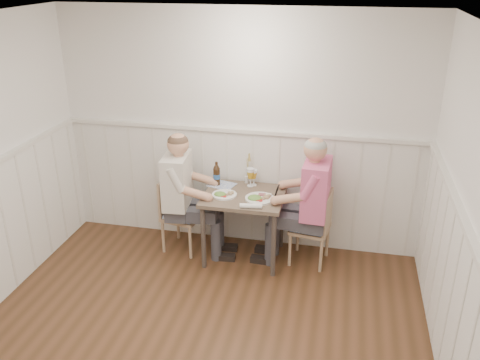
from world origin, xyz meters
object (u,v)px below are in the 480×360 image
(beer_bottle, at_px, (217,175))
(diner_cream, at_px, (182,204))
(man_in_pink, at_px, (310,213))
(dining_table, at_px, (244,204))
(chair_right, at_px, (315,225))
(chair_left, at_px, (179,211))
(grass_vase, at_px, (247,169))

(beer_bottle, bearing_deg, diner_cream, -144.75)
(man_in_pink, xyz_separation_m, beer_bottle, (-1.04, 0.19, 0.26))
(dining_table, bearing_deg, chair_right, 4.00)
(dining_table, xyz_separation_m, beer_bottle, (-0.34, 0.18, 0.23))
(chair_right, bearing_deg, dining_table, -176.00)
(chair_left, bearing_deg, dining_table, -3.62)
(dining_table, xyz_separation_m, chair_right, (0.75, 0.05, -0.20))
(diner_cream, xyz_separation_m, grass_vase, (0.63, 0.35, 0.32))
(chair_right, distance_m, grass_vase, 0.95)
(chair_left, xyz_separation_m, beer_bottle, (0.41, 0.13, 0.42))
(dining_table, xyz_separation_m, diner_cream, (-0.67, -0.05, -0.05))
(diner_cream, bearing_deg, man_in_pink, 1.94)
(chair_left, relative_size, diner_cream, 0.59)
(diner_cream, relative_size, grass_vase, 3.83)
(dining_table, height_order, chair_left, chair_left)
(man_in_pink, height_order, beer_bottle, man_in_pink)
(man_in_pink, distance_m, grass_vase, 0.85)
(chair_right, relative_size, chair_left, 0.99)
(chair_right, distance_m, beer_bottle, 1.18)
(dining_table, distance_m, beer_bottle, 0.45)
(chair_right, relative_size, man_in_pink, 0.57)
(dining_table, relative_size, beer_bottle, 3.13)
(man_in_pink, bearing_deg, dining_table, 179.74)
(dining_table, xyz_separation_m, chair_left, (-0.75, 0.05, -0.19))
(diner_cream, bearing_deg, grass_vase, 29.06)
(chair_left, distance_m, diner_cream, 0.19)
(dining_table, height_order, man_in_pink, man_in_pink)
(man_in_pink, bearing_deg, beer_bottle, 169.88)
(diner_cream, xyz_separation_m, beer_bottle, (0.33, 0.23, 0.28))
(dining_table, bearing_deg, beer_bottle, 151.86)
(dining_table, relative_size, chair_left, 1.00)
(dining_table, distance_m, grass_vase, 0.41)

